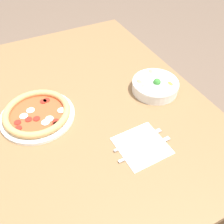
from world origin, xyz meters
The scene contains 7 objects.
ground_plane centered at (0.00, 0.00, 0.00)m, with size 8.00×8.00×0.00m, color brown.
dining_table centered at (0.00, 0.00, 0.65)m, with size 1.25×1.01×0.75m.
pizza centered at (0.01, -0.15, 0.77)m, with size 0.28×0.28×0.04m.
bowl centered at (0.08, 0.34, 0.78)m, with size 0.20×0.20×0.07m.
napkin centered at (0.31, 0.13, 0.75)m, with size 0.17×0.17×0.00m.
fork centered at (0.28, 0.13, 0.75)m, with size 0.02×0.20×0.00m.
knife centered at (0.33, 0.12, 0.75)m, with size 0.02×0.21×0.01m.
Camera 1 is at (0.74, -0.20, 1.44)m, focal length 40.00 mm.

